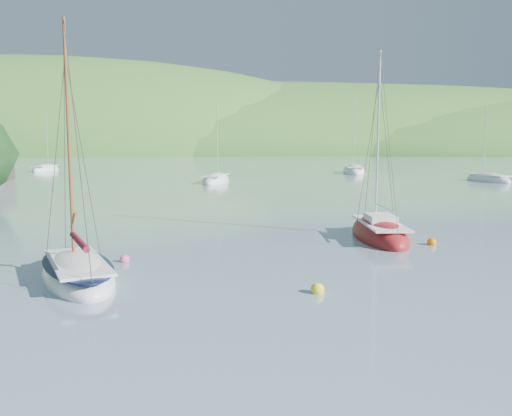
{
  "coord_description": "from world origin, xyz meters",
  "views": [
    {
      "loc": [
        0.08,
        -20.02,
        5.55
      ],
      "look_at": [
        1.26,
        8.0,
        1.88
      ],
      "focal_mm": 40.0,
      "sensor_mm": 36.0,
      "label": 1
    }
  ],
  "objects_px": {
    "distant_sloop_a": "(216,181)",
    "distant_sloop_d": "(488,180)",
    "distant_sloop_b": "(354,172)",
    "daysailer_white": "(77,274)",
    "distant_sloop_c": "(46,170)",
    "sloop_red": "(379,235)"
  },
  "relations": [
    {
      "from": "sloop_red",
      "to": "distant_sloop_d",
      "type": "height_order",
      "value": "sloop_red"
    },
    {
      "from": "distant_sloop_a",
      "to": "distant_sloop_b",
      "type": "bearing_deg",
      "value": 49.96
    },
    {
      "from": "distant_sloop_c",
      "to": "distant_sloop_b",
      "type": "bearing_deg",
      "value": 2.8
    },
    {
      "from": "distant_sloop_a",
      "to": "distant_sloop_c",
      "type": "bearing_deg",
      "value": 152.85
    },
    {
      "from": "distant_sloop_b",
      "to": "distant_sloop_c",
      "type": "relative_size",
      "value": 1.29
    },
    {
      "from": "sloop_red",
      "to": "distant_sloop_a",
      "type": "bearing_deg",
      "value": 105.67
    },
    {
      "from": "distant_sloop_a",
      "to": "distant_sloop_b",
      "type": "distance_m",
      "value": 23.95
    },
    {
      "from": "daysailer_white",
      "to": "distant_sloop_a",
      "type": "height_order",
      "value": "daysailer_white"
    },
    {
      "from": "distant_sloop_a",
      "to": "distant_sloop_c",
      "type": "relative_size",
      "value": 1.11
    },
    {
      "from": "sloop_red",
      "to": "distant_sloop_b",
      "type": "xyz_separation_m",
      "value": [
        9.29,
        49.74,
        -0.01
      ]
    },
    {
      "from": "daysailer_white",
      "to": "distant_sloop_b",
      "type": "height_order",
      "value": "distant_sloop_b"
    },
    {
      "from": "distant_sloop_c",
      "to": "distant_sloop_d",
      "type": "relative_size",
      "value": 0.98
    },
    {
      "from": "daysailer_white",
      "to": "distant_sloop_a",
      "type": "relative_size",
      "value": 1.02
    },
    {
      "from": "daysailer_white",
      "to": "sloop_red",
      "type": "height_order",
      "value": "sloop_red"
    },
    {
      "from": "sloop_red",
      "to": "distant_sloop_b",
      "type": "bearing_deg",
      "value": 79.7
    },
    {
      "from": "distant_sloop_d",
      "to": "sloop_red",
      "type": "bearing_deg",
      "value": -139.85
    },
    {
      "from": "distant_sloop_a",
      "to": "distant_sloop_d",
      "type": "bearing_deg",
      "value": 12.87
    },
    {
      "from": "distant_sloop_d",
      "to": "daysailer_white",
      "type": "bearing_deg",
      "value": -147.42
    },
    {
      "from": "distant_sloop_b",
      "to": "distant_sloop_d",
      "type": "height_order",
      "value": "distant_sloop_b"
    },
    {
      "from": "daysailer_white",
      "to": "sloop_red",
      "type": "distance_m",
      "value": 15.94
    },
    {
      "from": "daysailer_white",
      "to": "distant_sloop_b",
      "type": "xyz_separation_m",
      "value": [
        23.03,
        57.81,
        -0.04
      ]
    },
    {
      "from": "daysailer_white",
      "to": "distant_sloop_c",
      "type": "height_order",
      "value": "daysailer_white"
    }
  ]
}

